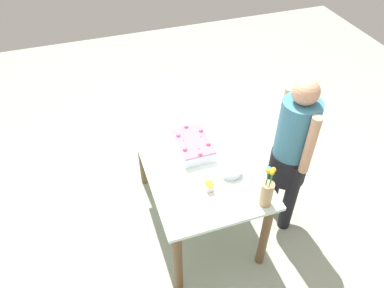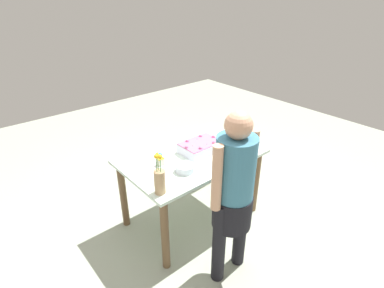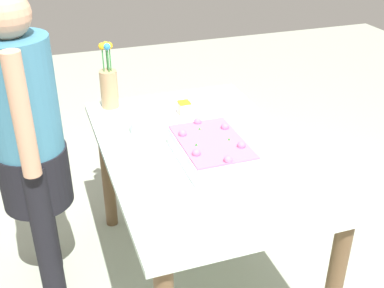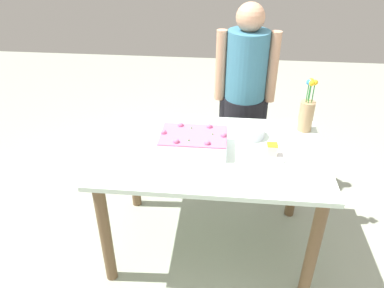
{
  "view_description": "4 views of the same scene",
  "coord_description": "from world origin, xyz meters",
  "px_view_note": "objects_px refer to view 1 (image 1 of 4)",
  "views": [
    {
      "loc": [
        -2.03,
        0.73,
        2.88
      ],
      "look_at": [
        0.07,
        0.02,
        0.88
      ],
      "focal_mm": 35.0,
      "sensor_mm": 36.0,
      "label": 1
    },
    {
      "loc": [
        -1.65,
        -1.94,
        2.21
      ],
      "look_at": [
        0.06,
        0.06,
        0.85
      ],
      "focal_mm": 28.0,
      "sensor_mm": 36.0,
      "label": 2
    },
    {
      "loc": [
        1.77,
        -0.66,
        1.84
      ],
      "look_at": [
        0.06,
        -0.07,
        0.84
      ],
      "focal_mm": 45.0,
      "sensor_mm": 36.0,
      "label": 3
    },
    {
      "loc": [
        -0.07,
        1.9,
        1.98
      ],
      "look_at": [
        0.12,
        -0.0,
        0.81
      ],
      "focal_mm": 35.0,
      "sensor_mm": 36.0,
      "label": 4
    }
  ],
  "objects_px": {
    "serving_plate_with_slice": "(209,189)",
    "fruit_bowl": "(231,170)",
    "flower_vase": "(267,192)",
    "person_standing": "(292,148)",
    "cake_knife": "(165,126)",
    "sheet_cake": "(193,145)"
  },
  "relations": [
    {
      "from": "flower_vase",
      "to": "person_standing",
      "type": "bearing_deg",
      "value": -48.22
    },
    {
      "from": "serving_plate_with_slice",
      "to": "fruit_bowl",
      "type": "xyz_separation_m",
      "value": [
        0.11,
        -0.22,
        0.01
      ]
    },
    {
      "from": "cake_knife",
      "to": "person_standing",
      "type": "height_order",
      "value": "person_standing"
    },
    {
      "from": "sheet_cake",
      "to": "cake_knife",
      "type": "relative_size",
      "value": 2.09
    },
    {
      "from": "sheet_cake",
      "to": "fruit_bowl",
      "type": "xyz_separation_m",
      "value": [
        -0.35,
        -0.19,
        -0.02
      ]
    },
    {
      "from": "flower_vase",
      "to": "fruit_bowl",
      "type": "xyz_separation_m",
      "value": [
        0.35,
        0.12,
        -0.09
      ]
    },
    {
      "from": "flower_vase",
      "to": "serving_plate_with_slice",
      "type": "bearing_deg",
      "value": 54.73
    },
    {
      "from": "serving_plate_with_slice",
      "to": "fruit_bowl",
      "type": "distance_m",
      "value": 0.25
    },
    {
      "from": "sheet_cake",
      "to": "flower_vase",
      "type": "relative_size",
      "value": 1.13
    },
    {
      "from": "fruit_bowl",
      "to": "flower_vase",
      "type": "bearing_deg",
      "value": -161.53
    },
    {
      "from": "fruit_bowl",
      "to": "serving_plate_with_slice",
      "type": "bearing_deg",
      "value": 117.14
    },
    {
      "from": "person_standing",
      "to": "sheet_cake",
      "type": "bearing_deg",
      "value": -23.46
    },
    {
      "from": "serving_plate_with_slice",
      "to": "cake_knife",
      "type": "distance_m",
      "value": 0.84
    },
    {
      "from": "serving_plate_with_slice",
      "to": "fruit_bowl",
      "type": "height_order",
      "value": "serving_plate_with_slice"
    },
    {
      "from": "serving_plate_with_slice",
      "to": "flower_vase",
      "type": "relative_size",
      "value": 0.55
    },
    {
      "from": "sheet_cake",
      "to": "person_standing",
      "type": "height_order",
      "value": "person_standing"
    },
    {
      "from": "fruit_bowl",
      "to": "person_standing",
      "type": "bearing_deg",
      "value": -86.57
    },
    {
      "from": "serving_plate_with_slice",
      "to": "cake_knife",
      "type": "height_order",
      "value": "serving_plate_with_slice"
    },
    {
      "from": "cake_knife",
      "to": "fruit_bowl",
      "type": "relative_size",
      "value": 1.12
    },
    {
      "from": "cake_knife",
      "to": "flower_vase",
      "type": "relative_size",
      "value": 0.54
    },
    {
      "from": "serving_plate_with_slice",
      "to": "person_standing",
      "type": "distance_m",
      "value": 0.78
    },
    {
      "from": "serving_plate_with_slice",
      "to": "person_standing",
      "type": "bearing_deg",
      "value": -79.26
    }
  ]
}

